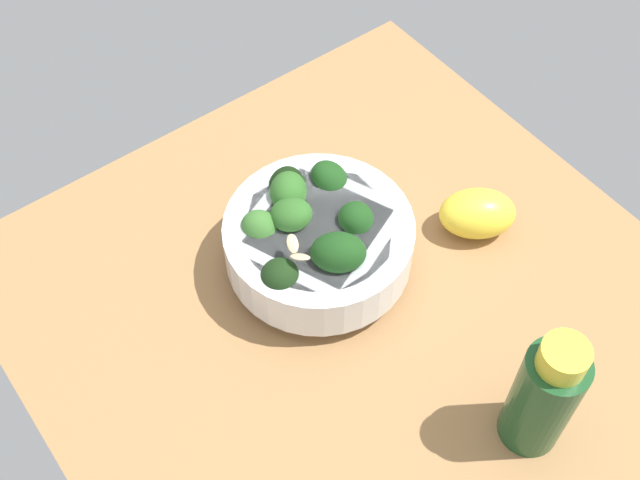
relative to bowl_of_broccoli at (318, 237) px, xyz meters
The scene contains 4 objects.
ground_plane 8.49cm from the bowl_of_broccoli, 89.49° to the left, with size 57.70×57.70×4.54cm, color #996D42.
bowl_of_broccoli is the anchor object (origin of this frame).
lemon_wedge 16.14cm from the bowl_of_broccoli, 158.21° to the left, with size 7.43×5.14×4.83cm, color yellow.
bottle_tall 24.47cm from the bowl_of_broccoli, 99.20° to the left, with size 5.03×5.03×13.80cm.
Camera 1 is at (26.29, 29.93, 64.23)cm, focal length 45.49 mm.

